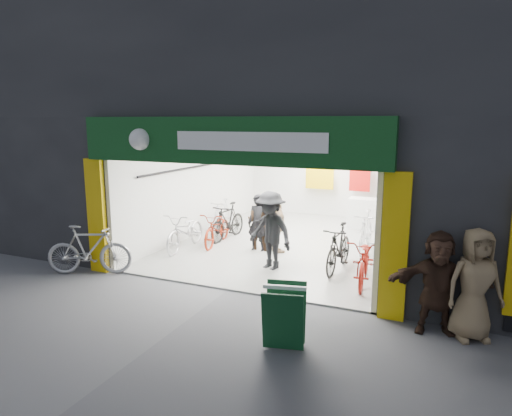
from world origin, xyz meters
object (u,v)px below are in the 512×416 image
Objects in this scene: bike_right_front at (339,248)px; pedestrian_near at (475,284)px; sandwich_board at (284,315)px; bike_left_front at (186,231)px; parked_bike at (89,250)px.

pedestrian_near is at bearing -38.77° from bike_right_front.
pedestrian_near is 1.88× the size of sandwich_board.
pedestrian_near is (6.88, -2.54, 0.38)m from bike_left_front.
sandwich_board is (-2.63, -1.47, -0.37)m from pedestrian_near.
parked_bike is at bearing -114.98° from bike_left_front.
bike_left_front is at bearing -44.97° from parked_bike.
bike_right_front is at bearing 112.75° from pedestrian_near.
bike_right_front is 3.88m from sandwich_board.
bike_left_front is 7.34m from pedestrian_near.
parked_bike reaches higher than bike_right_front.
bike_right_front reaches higher than bike_left_front.
pedestrian_near reaches higher than bike_right_front.
parked_bike is at bearing 151.40° from sandwich_board.
sandwich_board is (0.08, -3.88, -0.02)m from bike_right_front.
parked_bike is 1.97× the size of sandwich_board.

